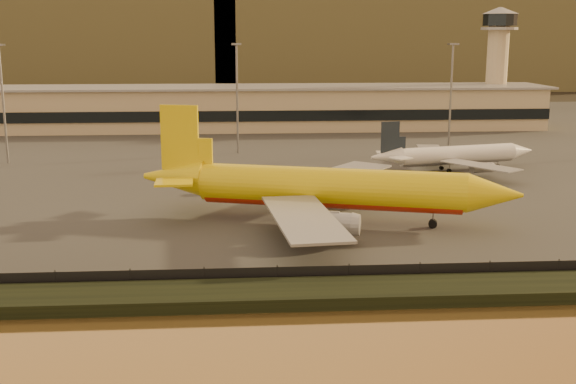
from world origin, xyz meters
name	(u,v)px	position (x,y,z in m)	size (l,w,h in m)	color
ground	(318,252)	(0.00, 0.00, 0.00)	(900.00, 900.00, 0.00)	black
embankment	(336,293)	(0.00, -17.00, 0.70)	(320.00, 7.00, 1.40)	black
tarmac	(277,144)	(0.00, 95.00, 0.10)	(320.00, 220.00, 0.20)	#2D2D2D
perimeter_fence	(331,275)	(0.00, -13.00, 1.30)	(300.00, 0.05, 2.20)	black
terminal_building	(222,108)	(-14.52, 125.55, 6.25)	(202.00, 25.00, 12.60)	tan
control_tower	(498,54)	(70.00, 131.00, 21.66)	(11.20, 11.20, 35.50)	tan
apron_light_masts	(347,88)	(15.00, 75.00, 15.70)	(152.20, 12.20, 25.40)	slate
distant_hills	(217,28)	(-20.74, 340.00, 31.39)	(470.00, 160.00, 70.00)	brown
dhl_cargo_jet	(324,189)	(2.50, 14.63, 5.25)	(55.71, 53.26, 16.93)	#DABE0B
white_narrowbody_jet	(454,155)	(34.14, 54.07, 3.37)	(36.63, 35.12, 10.61)	white
gse_vehicle_yellow	(426,197)	(21.10, 26.76, 1.02)	(3.66, 1.65, 1.65)	#DABE0B
gse_vehicle_white	(229,187)	(-11.79, 35.97, 1.22)	(4.52, 2.03, 2.03)	white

